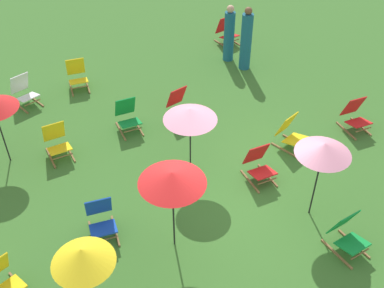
{
  "coord_description": "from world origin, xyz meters",
  "views": [
    {
      "loc": [
        -4.27,
        -5.29,
        6.87
      ],
      "look_at": [
        0.0,
        1.2,
        0.5
      ],
      "focal_mm": 43.74,
      "sensor_mm": 36.0,
      "label": 1
    }
  ],
  "objects_px": {
    "umbrella_1": "(190,114)",
    "umbrella_2": "(82,256)",
    "deckchair_1": "(77,75)",
    "person_1": "(246,40)",
    "deckchair_2": "(259,165)",
    "deckchair_8": "(2,280)",
    "deckchair_14": "(355,116)",
    "umbrella_0": "(172,178)",
    "deckchair_4": "(128,116)",
    "deckchair_10": "(101,219)",
    "deckchair_13": "(347,234)",
    "umbrella_3": "(324,149)",
    "deckchair_5": "(57,141)",
    "deckchair_6": "(291,133)",
    "deckchair_15": "(24,91)",
    "deckchair_3": "(180,106)",
    "deckchair_9": "(227,32)",
    "person_0": "(229,35)"
  },
  "relations": [
    {
      "from": "umbrella_1",
      "to": "umbrella_2",
      "type": "bearing_deg",
      "value": -147.1
    },
    {
      "from": "deckchair_1",
      "to": "person_1",
      "type": "xyz_separation_m",
      "value": [
        4.39,
        -1.66,
        0.5
      ]
    },
    {
      "from": "deckchair_2",
      "to": "deckchair_8",
      "type": "xyz_separation_m",
      "value": [
        -5.28,
        0.12,
        0.0
      ]
    },
    {
      "from": "deckchair_14",
      "to": "umbrella_0",
      "type": "xyz_separation_m",
      "value": [
        -5.43,
        -0.62,
        1.3
      ]
    },
    {
      "from": "person_1",
      "to": "deckchair_4",
      "type": "bearing_deg",
      "value": 74.49
    },
    {
      "from": "deckchair_10",
      "to": "umbrella_2",
      "type": "relative_size",
      "value": 0.5
    },
    {
      "from": "deckchair_13",
      "to": "umbrella_3",
      "type": "height_order",
      "value": "umbrella_3"
    },
    {
      "from": "umbrella_1",
      "to": "umbrella_2",
      "type": "height_order",
      "value": "umbrella_2"
    },
    {
      "from": "deckchair_8",
      "to": "umbrella_0",
      "type": "xyz_separation_m",
      "value": [
        2.87,
        -0.65,
        1.3
      ]
    },
    {
      "from": "deckchair_5",
      "to": "deckchair_6",
      "type": "distance_m",
      "value": 5.23
    },
    {
      "from": "deckchair_15",
      "to": "umbrella_0",
      "type": "distance_m",
      "value": 6.17
    },
    {
      "from": "umbrella_3",
      "to": "deckchair_3",
      "type": "bearing_deg",
      "value": 95.99
    },
    {
      "from": "deckchair_10",
      "to": "umbrella_1",
      "type": "bearing_deg",
      "value": 26.96
    },
    {
      "from": "deckchair_3",
      "to": "deckchair_14",
      "type": "height_order",
      "value": "same"
    },
    {
      "from": "deckchair_6",
      "to": "deckchair_9",
      "type": "relative_size",
      "value": 1.01
    },
    {
      "from": "deckchair_2",
      "to": "deckchair_14",
      "type": "bearing_deg",
      "value": 9.88
    },
    {
      "from": "deckchair_2",
      "to": "deckchair_5",
      "type": "relative_size",
      "value": 1.0
    },
    {
      "from": "deckchair_13",
      "to": "deckchair_14",
      "type": "xyz_separation_m",
      "value": [
        2.9,
        2.38,
        0.0
      ]
    },
    {
      "from": "deckchair_13",
      "to": "deckchair_15",
      "type": "relative_size",
      "value": 0.99
    },
    {
      "from": "deckchair_3",
      "to": "deckchair_15",
      "type": "xyz_separation_m",
      "value": [
        -2.99,
        2.72,
        0.0
      ]
    },
    {
      "from": "deckchair_3",
      "to": "deckchair_4",
      "type": "bearing_deg",
      "value": 160.11
    },
    {
      "from": "umbrella_3",
      "to": "deckchair_5",
      "type": "bearing_deg",
      "value": 128.19
    },
    {
      "from": "deckchair_8",
      "to": "deckchair_15",
      "type": "height_order",
      "value": "same"
    },
    {
      "from": "deckchair_1",
      "to": "deckchair_6",
      "type": "distance_m",
      "value": 5.88
    },
    {
      "from": "person_0",
      "to": "deckchair_8",
      "type": "bearing_deg",
      "value": -47.77
    },
    {
      "from": "deckchair_3",
      "to": "umbrella_0",
      "type": "bearing_deg",
      "value": -129.76
    },
    {
      "from": "deckchair_4",
      "to": "deckchair_6",
      "type": "bearing_deg",
      "value": -34.04
    },
    {
      "from": "person_1",
      "to": "deckchair_2",
      "type": "bearing_deg",
      "value": 119.44
    },
    {
      "from": "umbrella_3",
      "to": "deckchair_4",
      "type": "bearing_deg",
      "value": 111.21
    },
    {
      "from": "deckchair_2",
      "to": "deckchair_10",
      "type": "xyz_separation_m",
      "value": [
        -3.38,
        0.44,
        0.0
      ]
    },
    {
      "from": "deckchair_3",
      "to": "umbrella_2",
      "type": "xyz_separation_m",
      "value": [
        -3.99,
        -3.82,
        1.18
      ]
    },
    {
      "from": "umbrella_2",
      "to": "deckchair_5",
      "type": "bearing_deg",
      "value": 76.82
    },
    {
      "from": "deckchair_5",
      "to": "deckchair_9",
      "type": "relative_size",
      "value": 1.0
    },
    {
      "from": "deckchair_9",
      "to": "umbrella_1",
      "type": "relative_size",
      "value": 0.5
    },
    {
      "from": "deckchair_14",
      "to": "umbrella_3",
      "type": "distance_m",
      "value": 3.4
    },
    {
      "from": "deckchair_13",
      "to": "deckchair_15",
      "type": "height_order",
      "value": "same"
    },
    {
      "from": "deckchair_9",
      "to": "umbrella_0",
      "type": "bearing_deg",
      "value": -135.2
    },
    {
      "from": "deckchair_15",
      "to": "umbrella_0",
      "type": "height_order",
      "value": "umbrella_0"
    },
    {
      "from": "deckchair_13",
      "to": "deckchair_6",
      "type": "bearing_deg",
      "value": 68.54
    },
    {
      "from": "deckchair_9",
      "to": "umbrella_2",
      "type": "bearing_deg",
      "value": -140.69
    },
    {
      "from": "deckchair_13",
      "to": "umbrella_3",
      "type": "relative_size",
      "value": 0.47
    },
    {
      "from": "deckchair_13",
      "to": "deckchair_15",
      "type": "xyz_separation_m",
      "value": [
        -3.33,
        7.74,
        0.0
      ]
    },
    {
      "from": "person_1",
      "to": "deckchair_13",
      "type": "bearing_deg",
      "value": 131.76
    },
    {
      "from": "deckchair_1",
      "to": "umbrella_0",
      "type": "bearing_deg",
      "value": -81.53
    },
    {
      "from": "deckchair_2",
      "to": "umbrella_3",
      "type": "xyz_separation_m",
      "value": [
        0.21,
        -1.34,
        1.27
      ]
    },
    {
      "from": "deckchair_1",
      "to": "deckchair_2",
      "type": "height_order",
      "value": "same"
    },
    {
      "from": "deckchair_6",
      "to": "umbrella_2",
      "type": "xyz_separation_m",
      "value": [
        -5.49,
        -1.52,
        1.18
      ]
    },
    {
      "from": "deckchair_2",
      "to": "deckchair_15",
      "type": "height_order",
      "value": "same"
    },
    {
      "from": "deckchair_3",
      "to": "deckchair_15",
      "type": "bearing_deg",
      "value": 131.77
    },
    {
      "from": "deckchair_6",
      "to": "umbrella_1",
      "type": "xyz_separation_m",
      "value": [
        -2.39,
        0.49,
        1.18
      ]
    }
  ]
}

